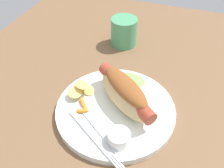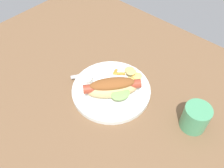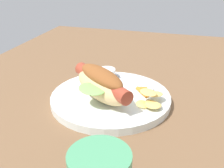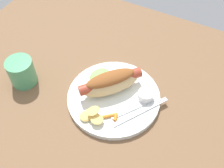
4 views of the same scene
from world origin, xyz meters
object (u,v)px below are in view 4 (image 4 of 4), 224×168
Objects in this scene: plate at (114,97)px; knife at (132,109)px; carrot_garnish at (111,116)px; drinking_cup at (22,72)px; sauce_ramekin at (146,95)px; chips_pile at (91,115)px; hot_dog at (110,82)px; fork at (140,112)px.

plate is 6.74cm from knife.
carrot_garnish is 0.52× the size of drinking_cup.
sauce_ramekin is at bearing -118.54° from carrot_garnish.
drinking_cup reaches higher than plate.
drinking_cup is (24.42, -2.51, 1.30)cm from chips_pile.
chips_pile is at bearing -141.17° from hot_dog.
carrot_garnish is 29.24cm from drinking_cup.
plate is 9.40cm from chips_pile.
fork is at bearing -141.17° from carrot_garnish.
fork is 1.84× the size of drinking_cup.
plate is 8.84cm from fork.
hot_dog is 3.94× the size of carrot_garnish.
sauce_ramekin is 5.51cm from knife.
fork is at bearing 96.52° from sauce_ramekin.
hot_dog reaches higher than fork.
knife is (-6.43, 1.77, 0.98)cm from plate.
sauce_ramekin is at bearing -157.11° from plate.
knife is at bearing -128.60° from carrot_garnish.
drinking_cup is (35.11, 4.77, 2.28)cm from fork.
hot_dog is 11.44cm from fork.
plate is 1.56× the size of hot_dog.
hot_dog is 9.65cm from carrot_garnish.
carrot_garnish reaches higher than fork.
chips_pile is (10.11, 12.35, -0.07)cm from sauce_ramekin.
carrot_garnish is at bearing 161.47° from fork.
fork is at bearing -172.27° from drinking_cup.
hot_dog is at bearing 10.71° from sauce_ramekin.
plate is 7.11cm from carrot_garnish.
carrot_garnish is at bearing 61.46° from sauce_ramekin.
plate is 6.16× the size of carrot_garnish.
chips_pile is at bearing 50.69° from sauce_ramekin.
hot_dog is at bearing -91.03° from chips_pile.
plate is 8.97cm from sauce_ramekin.
knife is 11.17cm from chips_pile.
sauce_ramekin reaches higher than plate.
hot_dog is at bearing 103.66° from knife.
plate is 3.49× the size of chips_pile.
carrot_garnish is at bearing 176.64° from knife.
sauce_ramekin reaches higher than knife.
fork is (-0.58, 5.07, -1.04)cm from sauce_ramekin.
carrot_garnish is at bearing 112.59° from plate.
sauce_ramekin is (-9.92, -1.88, -2.16)cm from hot_dog.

